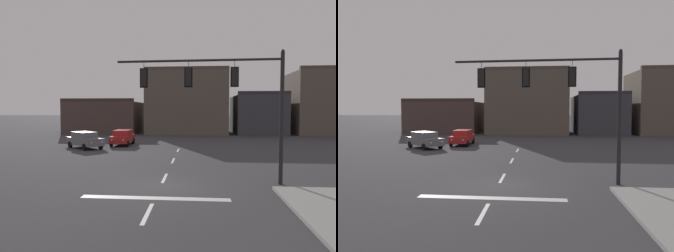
% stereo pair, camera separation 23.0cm
% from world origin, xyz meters
% --- Properties ---
extents(ground_plane, '(400.00, 400.00, 0.00)m').
position_xyz_m(ground_plane, '(0.00, 0.00, 0.00)').
color(ground_plane, '#353538').
extents(stop_bar_paint, '(6.40, 0.50, 0.01)m').
position_xyz_m(stop_bar_paint, '(0.00, -2.00, 0.00)').
color(stop_bar_paint, silver).
rests_on(stop_bar_paint, ground).
extents(lane_centreline, '(0.16, 26.40, 0.01)m').
position_xyz_m(lane_centreline, '(0.00, 2.00, 0.00)').
color(lane_centreline, silver).
rests_on(lane_centreline, ground).
extents(signal_mast_near_side, '(8.50, 0.53, 6.76)m').
position_xyz_m(signal_mast_near_side, '(3.21, 1.18, 4.78)').
color(signal_mast_near_side, black).
rests_on(signal_mast_near_side, ground).
extents(car_lot_nearside, '(1.92, 4.46, 1.61)m').
position_xyz_m(car_lot_nearside, '(-6.16, 17.87, 0.86)').
color(car_lot_nearside, '#A81E1E').
rests_on(car_lot_nearside, ground).
extents(car_lot_middle, '(4.49, 4.26, 1.61)m').
position_xyz_m(car_lot_middle, '(-9.17, 14.71, 0.86)').
color(car_lot_middle, slate).
rests_on(car_lot_middle, ground).
extents(building_row, '(57.50, 12.34, 10.11)m').
position_xyz_m(building_row, '(9.98, 36.27, 3.99)').
color(building_row, '#473833').
rests_on(building_row, ground).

